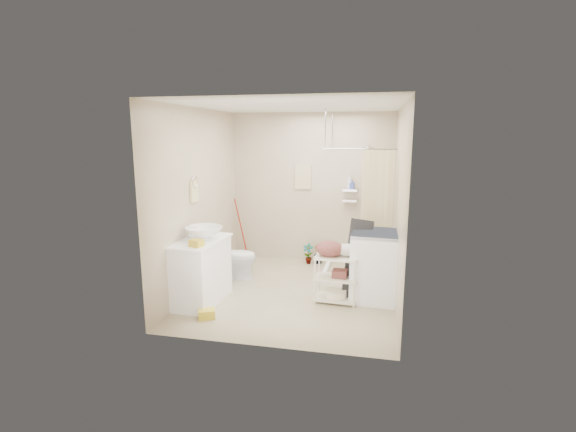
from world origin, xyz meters
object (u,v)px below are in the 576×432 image
at_px(vanity, 201,271).
at_px(laundry_rack, 336,274).
at_px(washing_machine, 376,266).
at_px(toilet, 234,256).

height_order(vanity, laundry_rack, vanity).
bearing_deg(washing_machine, laundry_rack, -153.29).
distance_m(vanity, laundry_rack, 1.82).
bearing_deg(toilet, washing_machine, -106.11).
bearing_deg(vanity, toilet, 86.29).
distance_m(toilet, washing_machine, 2.22).
bearing_deg(toilet, laundry_rack, -116.35).
height_order(washing_machine, laundry_rack, washing_machine).
distance_m(toilet, laundry_rack, 1.78).
bearing_deg(washing_machine, toilet, 172.66).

